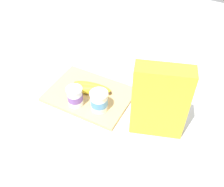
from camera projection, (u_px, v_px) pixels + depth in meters
The scene contains 7 objects.
ground_plane at pixel (90, 96), 1.13m from camera, with size 2.40×2.40×0.00m, color silver.
cutting_board at pixel (89, 95), 1.12m from camera, with size 0.35×0.25×0.02m, color tan.
cereal_box at pixel (160, 102), 0.90m from camera, with size 0.19×0.07×0.30m, color yellow.
yogurt_cup_front at pixel (99, 101), 1.02m from camera, with size 0.07×0.07×0.09m.
yogurt_cup_back at pixel (75, 97), 1.04m from camera, with size 0.07×0.07×0.09m.
banana_bunch at pixel (92, 88), 1.11m from camera, with size 0.18×0.10×0.04m.
spoon at pixel (29, 84), 1.18m from camera, with size 0.13×0.05×0.01m.
Camera 1 is at (-0.46, 0.66, 0.80)m, focal length 41.55 mm.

